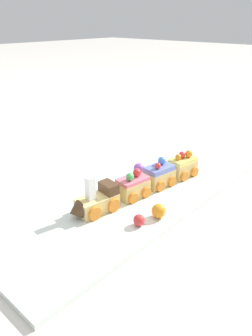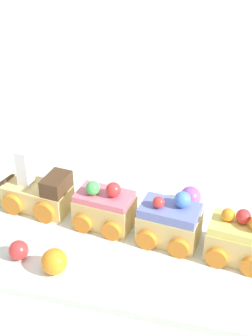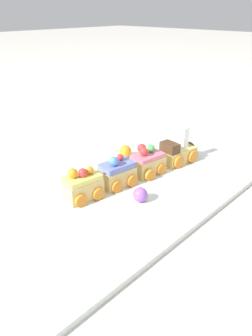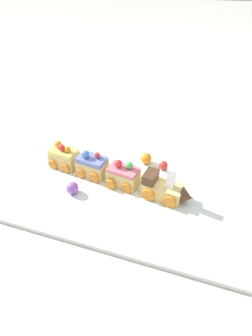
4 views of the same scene
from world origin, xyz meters
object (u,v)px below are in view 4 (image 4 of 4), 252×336
(cake_train_locomotive, at_px, (166,189))
(cake_car_blueberry, at_px, (92,166))
(gumball_purple, at_px, (72,188))
(cake_car_strawberry, at_px, (123,176))
(cake_car_lemon, at_px, (64,157))
(gumball_orange, at_px, (146,158))
(gumball_red, at_px, (163,165))

(cake_train_locomotive, relative_size, cake_car_blueberry, 1.49)
(gumball_purple, bearing_deg, cake_car_strawberry, 33.53)
(cake_car_lemon, bearing_deg, cake_car_strawberry, 0.06)
(cake_car_blueberry, xyz_separation_m, cake_car_lemon, (-0.09, 0.01, -0.00))
(gumball_orange, bearing_deg, cake_car_lemon, -159.31)
(cake_car_strawberry, bearing_deg, cake_car_blueberry, -179.79)
(cake_car_strawberry, xyz_separation_m, cake_car_lemon, (-0.18, 0.02, 0.00))
(gumball_red, bearing_deg, cake_car_blueberry, -155.33)
(cake_car_lemon, distance_m, gumball_orange, 0.22)
(cake_car_strawberry, distance_m, gumball_orange, 0.11)
(cake_car_lemon, distance_m, gumball_purple, 0.12)
(cake_car_blueberry, xyz_separation_m, gumball_purple, (-0.02, -0.08, -0.01))
(gumball_purple, bearing_deg, cake_car_lemon, 127.07)
(cake_car_blueberry, bearing_deg, gumball_orange, 44.65)
(cake_car_strawberry, relative_size, gumball_red, 3.32)
(cake_car_blueberry, xyz_separation_m, gumball_orange, (0.12, 0.09, -0.01))
(cake_car_strawberry, height_order, gumball_red, cake_car_strawberry)
(cake_car_strawberry, height_order, cake_car_lemon, cake_car_lemon)
(cake_car_lemon, height_order, gumball_orange, cake_car_lemon)
(cake_car_lemon, relative_size, gumball_red, 3.32)
(cake_car_strawberry, bearing_deg, cake_train_locomotive, -0.10)
(gumball_red, relative_size, gumball_orange, 0.78)
(gumball_orange, bearing_deg, cake_car_blueberry, -143.08)
(cake_train_locomotive, bearing_deg, cake_car_blueberry, -179.96)
(gumball_red, distance_m, gumball_orange, 0.05)
(cake_car_lemon, xyz_separation_m, gumball_red, (0.26, 0.07, -0.01))
(cake_train_locomotive, distance_m, cake_car_lemon, 0.29)
(cake_car_strawberry, height_order, cake_car_blueberry, cake_car_blueberry)
(cake_car_strawberry, height_order, gumball_orange, cake_car_strawberry)
(cake_car_lemon, bearing_deg, gumball_red, 22.20)
(cake_car_blueberry, relative_size, cake_car_lemon, 1.00)
(cake_train_locomotive, height_order, gumball_red, cake_train_locomotive)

